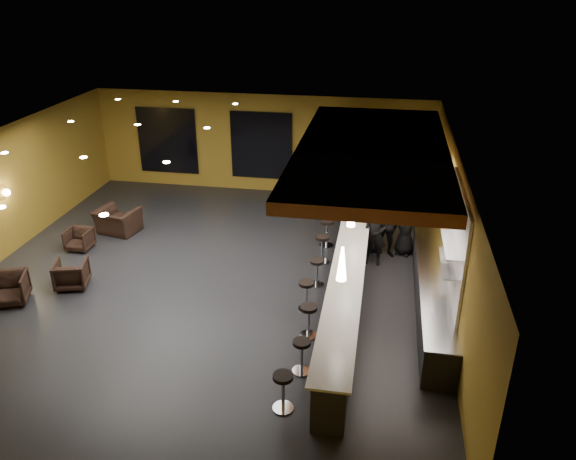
% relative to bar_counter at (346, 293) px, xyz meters
% --- Properties ---
extents(floor, '(12.00, 13.00, 0.10)m').
position_rel_bar_counter_xyz_m(floor, '(-3.65, 1.00, -0.55)').
color(floor, black).
rests_on(floor, ground).
extents(ceiling, '(12.00, 13.00, 0.10)m').
position_rel_bar_counter_xyz_m(ceiling, '(-3.65, 1.00, 3.05)').
color(ceiling, black).
extents(wall_back, '(12.00, 0.10, 3.50)m').
position_rel_bar_counter_xyz_m(wall_back, '(-3.65, 7.55, 1.25)').
color(wall_back, olive).
rests_on(wall_back, floor).
extents(wall_front, '(12.00, 0.10, 3.50)m').
position_rel_bar_counter_xyz_m(wall_front, '(-3.65, -5.55, 1.25)').
color(wall_front, olive).
rests_on(wall_front, floor).
extents(wall_right, '(0.10, 13.00, 3.50)m').
position_rel_bar_counter_xyz_m(wall_right, '(2.40, 1.00, 1.25)').
color(wall_right, olive).
rests_on(wall_right, floor).
extents(wood_soffit, '(3.60, 8.00, 0.28)m').
position_rel_bar_counter_xyz_m(wood_soffit, '(0.35, 2.00, 2.86)').
color(wood_soffit, '#BB6336').
rests_on(wood_soffit, ceiling).
extents(window_left, '(2.20, 0.06, 2.40)m').
position_rel_bar_counter_xyz_m(window_left, '(-7.15, 7.44, 1.20)').
color(window_left, black).
rests_on(window_left, wall_back).
extents(window_center, '(2.20, 0.06, 2.40)m').
position_rel_bar_counter_xyz_m(window_center, '(-3.65, 7.44, 1.20)').
color(window_center, black).
rests_on(window_center, wall_back).
extents(window_right, '(2.20, 0.06, 2.40)m').
position_rel_bar_counter_xyz_m(window_right, '(-0.65, 7.44, 1.20)').
color(window_right, black).
rests_on(window_right, wall_back).
extents(tile_backsplash, '(0.06, 3.20, 2.40)m').
position_rel_bar_counter_xyz_m(tile_backsplash, '(2.31, 0.00, 1.50)').
color(tile_backsplash, white).
rests_on(tile_backsplash, wall_right).
extents(bar_counter, '(0.60, 8.00, 1.00)m').
position_rel_bar_counter_xyz_m(bar_counter, '(0.00, 0.00, 0.00)').
color(bar_counter, black).
rests_on(bar_counter, floor).
extents(bar_top, '(0.78, 8.10, 0.05)m').
position_rel_bar_counter_xyz_m(bar_top, '(0.00, 0.00, 0.52)').
color(bar_top, silver).
rests_on(bar_top, bar_counter).
extents(prep_counter, '(0.70, 6.00, 0.86)m').
position_rel_bar_counter_xyz_m(prep_counter, '(2.00, 0.50, -0.07)').
color(prep_counter, black).
rests_on(prep_counter, floor).
extents(prep_top, '(0.72, 6.00, 0.03)m').
position_rel_bar_counter_xyz_m(prep_top, '(2.00, 0.50, 0.39)').
color(prep_top, silver).
rests_on(prep_top, prep_counter).
extents(wall_shelf_lower, '(0.30, 1.50, 0.03)m').
position_rel_bar_counter_xyz_m(wall_shelf_lower, '(2.17, -0.20, 1.10)').
color(wall_shelf_lower, silver).
rests_on(wall_shelf_lower, wall_right).
extents(wall_shelf_upper, '(0.30, 1.50, 0.03)m').
position_rel_bar_counter_xyz_m(wall_shelf_upper, '(2.17, -0.20, 1.55)').
color(wall_shelf_upper, silver).
rests_on(wall_shelf_upper, wall_right).
extents(column, '(0.60, 0.60, 3.50)m').
position_rel_bar_counter_xyz_m(column, '(0.00, 4.60, 1.25)').
color(column, olive).
rests_on(column, floor).
extents(wall_sconce, '(0.22, 0.22, 0.22)m').
position_rel_bar_counter_xyz_m(wall_sconce, '(-9.53, 1.50, 1.30)').
color(wall_sconce, '#FFE5B2').
rests_on(wall_sconce, wall_left).
extents(pendant_0, '(0.20, 0.20, 0.70)m').
position_rel_bar_counter_xyz_m(pendant_0, '(0.00, -2.00, 1.85)').
color(pendant_0, white).
rests_on(pendant_0, wood_soffit).
extents(pendant_1, '(0.20, 0.20, 0.70)m').
position_rel_bar_counter_xyz_m(pendant_1, '(0.00, 0.50, 1.85)').
color(pendant_1, white).
rests_on(pendant_1, wood_soffit).
extents(pendant_2, '(0.20, 0.20, 0.70)m').
position_rel_bar_counter_xyz_m(pendant_2, '(0.00, 3.00, 1.85)').
color(pendant_2, white).
rests_on(pendant_2, wood_soffit).
extents(staff_a, '(0.65, 0.45, 1.75)m').
position_rel_bar_counter_xyz_m(staff_a, '(0.56, 2.51, 0.37)').
color(staff_a, black).
rests_on(staff_a, floor).
extents(staff_b, '(1.02, 0.86, 1.85)m').
position_rel_bar_counter_xyz_m(staff_b, '(0.88, 3.03, 0.42)').
color(staff_b, black).
rests_on(staff_b, floor).
extents(staff_c, '(0.87, 0.71, 1.53)m').
position_rel_bar_counter_xyz_m(staff_c, '(1.39, 3.24, 0.27)').
color(staff_c, black).
rests_on(staff_c, floor).
extents(armchair_a, '(1.06, 1.07, 0.75)m').
position_rel_bar_counter_xyz_m(armchair_a, '(-8.05, -1.02, -0.12)').
color(armchair_a, black).
rests_on(armchair_a, floor).
extents(armchair_b, '(0.96, 0.97, 0.72)m').
position_rel_bar_counter_xyz_m(armchair_b, '(-6.96, -0.07, -0.14)').
color(armchair_b, black).
rests_on(armchair_b, floor).
extents(armchair_c, '(0.67, 0.69, 0.63)m').
position_rel_bar_counter_xyz_m(armchair_c, '(-7.84, 1.91, -0.19)').
color(armchair_c, black).
rests_on(armchair_c, floor).
extents(armchair_d, '(1.36, 1.25, 0.76)m').
position_rel_bar_counter_xyz_m(armchair_d, '(-7.24, 3.17, -0.12)').
color(armchair_d, black).
rests_on(armchair_d, floor).
extents(bar_stool_0, '(0.40, 0.40, 0.78)m').
position_rel_bar_counter_xyz_m(bar_stool_0, '(-0.87, -3.47, -0.00)').
color(bar_stool_0, silver).
rests_on(bar_stool_0, floor).
extents(bar_stool_1, '(0.38, 0.38, 0.75)m').
position_rel_bar_counter_xyz_m(bar_stool_1, '(-0.69, -2.37, -0.02)').
color(bar_stool_1, silver).
rests_on(bar_stool_1, floor).
extents(bar_stool_2, '(0.39, 0.39, 0.77)m').
position_rel_bar_counter_xyz_m(bar_stool_2, '(-0.73, -1.15, -0.01)').
color(bar_stool_2, silver).
rests_on(bar_stool_2, floor).
extents(bar_stool_3, '(0.38, 0.38, 0.76)m').
position_rel_bar_counter_xyz_m(bar_stool_3, '(-0.93, -0.10, -0.02)').
color(bar_stool_3, silver).
rests_on(bar_stool_3, floor).
extents(bar_stool_4, '(0.37, 0.37, 0.72)m').
position_rel_bar_counter_xyz_m(bar_stool_4, '(-0.83, 1.07, -0.04)').
color(bar_stool_4, silver).
rests_on(bar_stool_4, floor).
extents(bar_stool_5, '(0.40, 0.40, 0.79)m').
position_rel_bar_counter_xyz_m(bar_stool_5, '(-0.85, 2.33, 0.01)').
color(bar_stool_5, silver).
rests_on(bar_stool_5, floor).
extents(bar_stool_6, '(0.41, 0.41, 0.82)m').
position_rel_bar_counter_xyz_m(bar_stool_6, '(-0.83, 3.35, 0.02)').
color(bar_stool_6, silver).
rests_on(bar_stool_6, floor).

